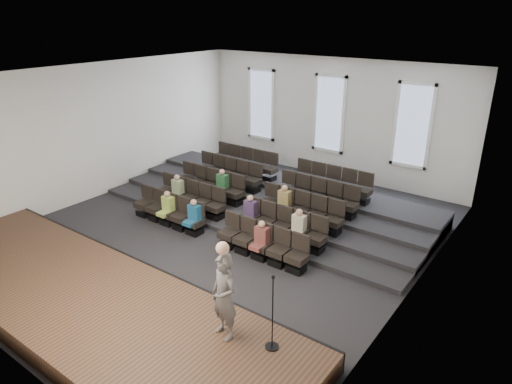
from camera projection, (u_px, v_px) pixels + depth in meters
ground at (224, 233)px, 14.81m from camera, size 14.00×14.00×0.00m
ceiling at (219, 75)px, 12.95m from camera, size 12.00×14.00×0.02m
wall_back at (330, 118)px, 19.14m from camera, size 12.00×0.04×5.00m
wall_left at (100, 131)px, 17.19m from camera, size 0.04×14.00×5.00m
wall_right at (420, 206)px, 10.58m from camera, size 0.04×14.00×5.00m
stage at (86, 302)px, 10.91m from camera, size 11.80×3.60×0.50m
stage_lip at (144, 270)px, 12.23m from camera, size 11.80×0.06×0.52m
risers at (278, 197)px, 17.11m from camera, size 11.80×4.80×0.60m
seating_rows at (252, 199)px, 15.71m from camera, size 6.80×4.70×1.67m
windows at (329, 114)px, 19.01m from camera, size 8.44×0.10×3.24m
audience at (229, 207)px, 14.75m from camera, size 5.45×2.64×1.10m
speaker at (224, 297)px, 9.06m from camera, size 0.77×0.60×1.87m
mic_stand at (272, 327)px, 8.89m from camera, size 0.28×0.28×1.66m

